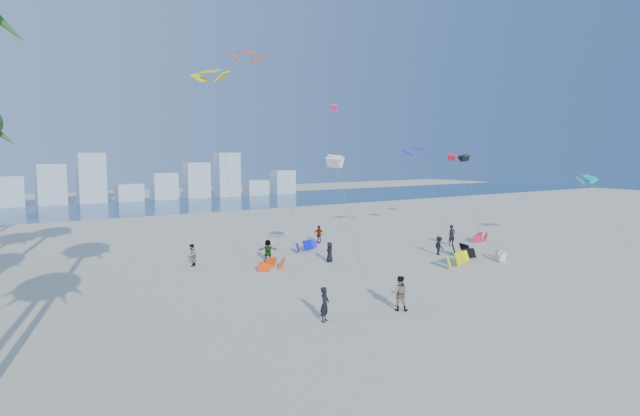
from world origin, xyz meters
TOP-DOWN VIEW (x-y plane):
  - ground at (0.00, 0.00)m, footprint 220.00×220.00m
  - ocean at (0.00, 72.00)m, footprint 220.00×220.00m
  - kitesurfer_near at (-3.95, 5.33)m, footprint 0.77×0.72m
  - kitesurfer_mid at (0.52, 4.69)m, footprint 1.16×1.16m
  - kitesurfers_far at (6.24, 19.96)m, footprint 24.08×11.79m
  - grounded_kites at (12.16, 15.02)m, footprint 25.73×13.93m
  - flying_kites at (11.58, 23.89)m, footprint 33.72×26.69m
  - distant_skyline at (-1.19, 82.00)m, footprint 85.00×3.00m

SIDE VIEW (x-z plane):
  - ground at x=0.00m, z-range 0.00..0.00m
  - ocean at x=0.00m, z-range 0.01..0.01m
  - grounded_kites at x=12.16m, z-range -0.06..0.97m
  - kitesurfers_far at x=6.24m, z-range -0.11..1.80m
  - kitesurfer_near at x=-3.95m, z-range 0.00..1.77m
  - kitesurfer_mid at x=0.52m, z-range 0.00..1.90m
  - distant_skyline at x=-1.19m, z-range -1.11..7.29m
  - flying_kites at x=11.58m, z-range 2.56..21.24m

